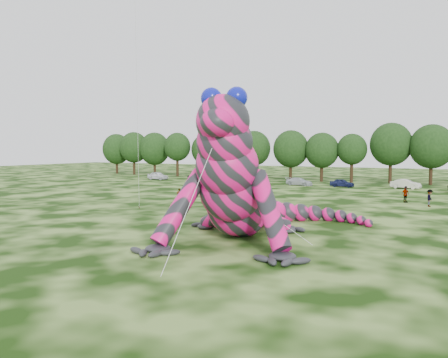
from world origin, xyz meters
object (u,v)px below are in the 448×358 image
spectator_2 (430,198)px  spectator_3 (405,194)px  tree_6 (254,155)px  spectator_1 (221,194)px  tree_8 (322,157)px  tree_4 (206,156)px  spectator_5 (250,204)px  car_2 (254,179)px  tree_5 (232,154)px  flying_kite (135,12)px  tree_0 (117,154)px  inflatable_gecko (241,166)px  car_1 (200,178)px  spectator_0 (179,195)px  tree_10 (391,153)px  tree_7 (291,155)px  tree_3 (177,155)px  tree_2 (155,154)px  car_3 (299,182)px  spectator_4 (201,184)px  car_5 (406,184)px  tree_11 (431,155)px  tree_9 (352,158)px  car_0 (158,176)px  tree_1 (134,153)px  car_4 (342,183)px

spectator_2 → spectator_3: bearing=54.6°
tree_6 → spectator_1: 36.42m
tree_8 → spectator_3: 31.07m
tree_4 → spectator_5: size_ratio=4.96×
car_2 → spectator_3: bearing=-114.4°
tree_5 → spectator_1: 40.07m
flying_kite → tree_4: bearing=113.3°
tree_0 → tree_4: (24.92, -0.52, -0.23)m
inflatable_gecko → car_1: (-27.52, 40.78, -4.14)m
tree_0 → spectator_3: bearing=-23.0°
spectator_0 → spectator_1: 4.78m
tree_5 → tree_10: (30.52, 0.14, 0.35)m
tree_4 → tree_7: (19.56, -1.91, 0.21)m
spectator_0 → tree_3: bearing=-95.4°
tree_2 → spectator_0: bearing=-50.4°
tree_0 → car_3: size_ratio=2.14×
tree_2 → tree_3: size_ratio=1.02×
spectator_3 → spectator_4: (-28.08, 2.48, -0.02)m
tree_10 → car_1: 33.77m
tree_5 → tree_2: bearing=179.1°
car_1 → car_5: 34.67m
tree_3 → tree_4: size_ratio=1.04×
tree_7 → spectator_4: 24.42m
tree_10 → tree_11: bearing=-3.4°
spectator_1 → car_1: bearing=-9.8°
tree_9 → tree_0: bearing=178.1°
tree_8 → spectator_1: bearing=-93.9°
tree_3 → car_0: 10.79m
tree_4 → tree_10: tree_10 is taller
tree_0 → car_3: 50.97m
tree_8 → spectator_2: (19.09, -28.60, -3.56)m
tree_3 → spectator_2: size_ratio=5.19×
tree_6 → car_3: (12.32, -9.65, -4.10)m
car_1 → spectator_0: (13.33, -27.08, 0.06)m
inflatable_gecko → tree_0: size_ratio=2.05×
car_0 → car_1: car_0 is taller
tree_2 → tree_6: 25.55m
tree_1 → tree_5: 25.23m
tree_5 → tree_11: 36.91m
flying_kite → tree_7: (-1.67, 47.28, -13.34)m
tree_5 → spectator_0: tree_5 is taller
spectator_2 → spectator_5: size_ratio=1.00×
tree_10 → car_2: tree_10 is taller
flying_kite → tree_7: bearing=92.0°
tree_7 → car_4: (11.68, -9.24, -4.10)m
car_1 → spectator_3: spectator_3 is taller
tree_5 → tree_4: bearing=177.6°
tree_11 → inflatable_gecko: bearing=-100.9°
tree_3 → tree_10: (43.11, 1.51, 0.53)m
car_0 → spectator_2: size_ratio=2.45×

